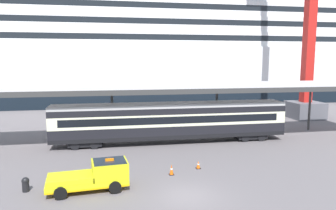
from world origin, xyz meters
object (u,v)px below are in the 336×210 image
Objects in this scene: quay_bollard at (26,184)px; train_carriage at (171,121)px; service_truck at (96,175)px; traffic_cone_mid at (198,165)px; cruise_ship at (32,45)px; traffic_cone_near at (171,170)px.

train_carriage is at bearing 42.48° from quay_bollard.
quay_bollard is (-4.47, 0.47, -0.47)m from service_truck.
quay_bollard is (-12.25, -2.33, 0.21)m from traffic_cone_mid.
traffic_cone_mid is at bearing 19.81° from service_truck.
cruise_ship is at bearing 115.49° from traffic_cone_mid.
traffic_cone_mid is (2.34, 0.99, -0.08)m from traffic_cone_near.
traffic_cone_near is 1.27× the size of traffic_cone_mid.
cruise_ship is 168.78× the size of quay_bollard.
service_truck is at bearing -160.19° from traffic_cone_mid.
service_truck is 6.83× the size of traffic_cone_near.
train_carriage is 15.89m from quay_bollard.
train_carriage is (21.17, -37.35, -9.19)m from cruise_ship.
traffic_cone_mid is 0.65× the size of quay_bollard.
quay_bollard is at bearing -172.30° from traffic_cone_near.
traffic_cone_near is (19.44, -46.67, -11.12)m from cruise_ship.
train_carriage is 30.23× the size of traffic_cone_near.
cruise_ship reaches higher than service_truck.
cruise_ship reaches higher than quay_bollard.
traffic_cone_mid is (21.78, -45.68, -11.20)m from cruise_ship.
service_truck is at bearing -122.79° from train_carriage.
cruise_ship is 51.77m from traffic_cone_near.
traffic_cone_near is at bearing -67.39° from cruise_ship.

